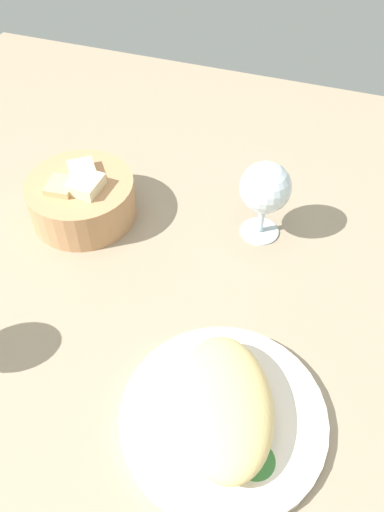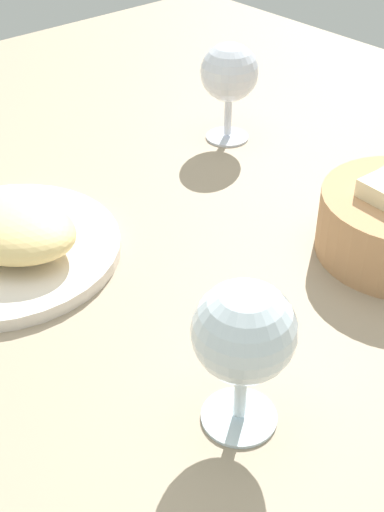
{
  "view_description": "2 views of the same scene",
  "coord_description": "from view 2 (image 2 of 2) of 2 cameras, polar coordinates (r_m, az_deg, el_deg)",
  "views": [
    {
      "loc": [
        -35.79,
        -16.06,
        58.84
      ],
      "look_at": [
        9.06,
        -0.9,
        5.51
      ],
      "focal_mm": 35.88,
      "sensor_mm": 36.0,
      "label": 1
    },
    {
      "loc": [
        47.06,
        -34.64,
        42.96
      ],
      "look_at": [
        7.58,
        -0.26,
        4.28
      ],
      "focal_mm": 48.22,
      "sensor_mm": 36.0,
      "label": 2
    }
  ],
  "objects": [
    {
      "name": "wine_glass_far",
      "position": [
        0.92,
        3.12,
        14.72
      ],
      "size": [
        7.61,
        7.61,
        13.18
      ],
      "color": "silver",
      "rests_on": "ground_plane"
    },
    {
      "name": "wine_glass_near",
      "position": [
        0.5,
        4.33,
        -6.64
      ],
      "size": [
        7.78,
        7.78,
        13.25
      ],
      "color": "silver",
      "rests_on": "ground_plane"
    },
    {
      "name": "plate",
      "position": [
        0.75,
        -15.39,
        0.53
      ],
      "size": [
        24.65,
        24.65,
        1.4
      ],
      "primitive_type": "cylinder",
      "color": "silver",
      "rests_on": "ground_plane"
    },
    {
      "name": "ground_plane",
      "position": [
        0.73,
        -3.75,
        -0.59
      ],
      "size": [
        140.0,
        140.0,
        2.0
      ],
      "primitive_type": "cube",
      "color": "gray"
    }
  ]
}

